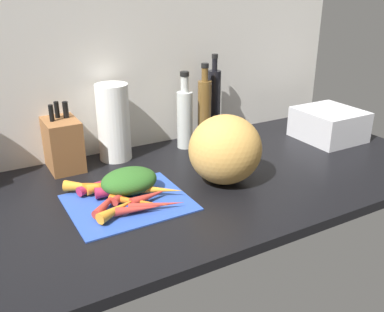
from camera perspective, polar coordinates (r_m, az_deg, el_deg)
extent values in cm
cube|color=black|center=(141.24, 0.93, -3.50)|extent=(170.00, 80.00, 3.00)
cube|color=silver|center=(164.20, -5.98, 11.68)|extent=(170.00, 3.00, 60.00)
cube|color=#2D51B7|center=(126.61, -8.43, -6.04)|extent=(33.91, 28.50, 0.80)
cone|color=red|center=(124.77, -10.85, -5.73)|extent=(14.13, 14.77, 2.79)
cone|color=orange|center=(128.17, -5.04, -4.46)|extent=(15.88, 12.39, 3.31)
cone|color=red|center=(125.37, -5.53, -5.27)|extent=(13.19, 5.16, 2.75)
cone|color=orange|center=(119.35, -9.77, -6.90)|extent=(13.69, 8.63, 3.23)
cone|color=orange|center=(122.96, -7.08, -6.05)|extent=(14.30, 13.99, 2.32)
cone|color=orange|center=(133.17, -10.98, -3.75)|extent=(14.11, 3.82, 3.22)
cone|color=red|center=(128.77, -8.66, -4.68)|extent=(12.69, 10.76, 2.63)
cone|color=#B2264C|center=(134.26, -12.57, -3.72)|extent=(13.13, 7.41, 3.00)
cone|color=red|center=(120.90, -4.66, -6.47)|extent=(15.69, 7.38, 2.31)
cone|color=red|center=(119.00, -7.33, -7.01)|extent=(12.88, 5.80, 2.61)
cone|color=orange|center=(132.30, -10.70, -3.88)|extent=(16.94, 7.71, 3.35)
cone|color=orange|center=(132.95, -13.82, -3.99)|extent=(13.06, 10.77, 3.49)
cone|color=#B2264C|center=(129.50, -8.97, -4.34)|extent=(17.39, 6.06, 3.41)
ellipsoid|color=#2D6023|center=(129.93, -8.34, -3.27)|extent=(17.14, 13.18, 7.25)
ellipsoid|color=gold|center=(134.56, 4.42, 0.87)|extent=(23.32, 22.27, 21.92)
cube|color=#905B33|center=(151.88, -16.82, 1.58)|extent=(10.73, 16.97, 17.36)
cylinder|color=black|center=(146.87, -18.16, 5.44)|extent=(1.56, 1.56, 5.50)
cylinder|color=black|center=(150.27, -17.49, 5.89)|extent=(1.61, 1.61, 5.50)
cylinder|color=black|center=(149.34, -16.42, 5.91)|extent=(1.84, 1.84, 5.50)
cylinder|color=white|center=(153.85, -10.36, 4.40)|extent=(11.41, 11.41, 27.22)
cylinder|color=silver|center=(163.18, -0.96, 4.78)|extent=(5.95, 5.95, 21.64)
cylinder|color=silver|center=(159.55, -0.99, 9.51)|extent=(2.92, 2.92, 5.99)
cylinder|color=black|center=(158.75, -1.00, 10.85)|extent=(3.36, 3.36, 1.60)
cylinder|color=brown|center=(166.58, 1.66, 5.72)|extent=(5.21, 5.21, 24.85)
cylinder|color=brown|center=(162.93, 1.72, 10.76)|extent=(2.49, 2.49, 5.04)
cylinder|color=black|center=(162.30, 1.73, 11.91)|extent=(2.86, 2.86, 1.60)
cylinder|color=black|center=(173.39, 2.92, 6.80)|extent=(5.14, 5.14, 27.36)
cylinder|color=black|center=(169.80, 3.03, 12.03)|extent=(2.09, 2.09, 4.74)
cylinder|color=black|center=(169.26, 3.05, 13.08)|extent=(2.41, 2.41, 1.60)
cube|color=silver|center=(182.15, 17.69, 4.02)|extent=(22.48, 23.80, 12.09)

